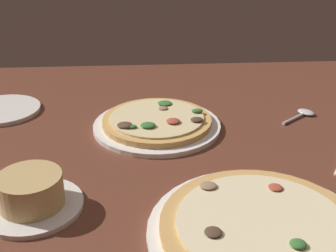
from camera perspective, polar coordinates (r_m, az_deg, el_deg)
name	(u,v)px	position (r cm, az deg, el deg)	size (l,w,h in cm)	color
dining_table	(180,162)	(85.20, 1.57, -4.61)	(150.00, 110.00, 4.00)	brown
pizza_main	(157,123)	(93.33, -1.42, 0.42)	(26.77, 26.77, 3.37)	white
pizza_side	(262,229)	(64.70, 11.93, -12.81)	(32.16, 32.16, 3.30)	white
ramekin_on_saucer	(31,195)	(70.95, -17.14, -8.41)	(15.37, 15.37, 5.77)	silver
side_plate	(2,110)	(108.26, -20.51, 1.95)	(17.08, 17.08, 0.90)	silver
spoon	(303,114)	(103.86, 16.94, 1.51)	(9.41, 8.09, 1.00)	silver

